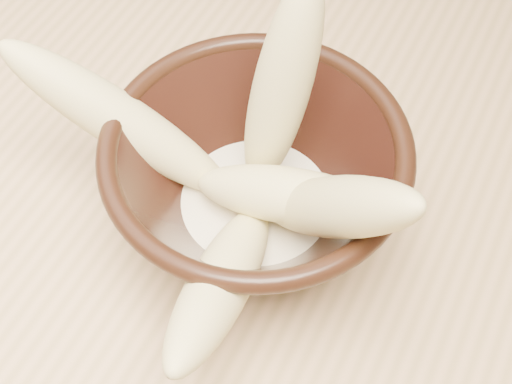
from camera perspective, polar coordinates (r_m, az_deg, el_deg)
table at (r=0.67m, az=-4.88°, el=7.26°), size 1.20×0.80×0.75m
bowl at (r=0.45m, az=-0.00°, el=0.63°), size 0.19×0.19×0.10m
milk_puddle at (r=0.47m, az=-0.00°, el=-1.12°), size 0.11×0.11×0.01m
banana_upright at (r=0.42m, az=2.01°, el=8.14°), size 0.06×0.08×0.16m
banana_left at (r=0.45m, az=-10.76°, el=5.59°), size 0.16×0.06×0.13m
banana_right at (r=0.39m, az=6.18°, el=-1.20°), size 0.13×0.08×0.15m
banana_across at (r=0.42m, az=2.35°, el=-0.23°), size 0.13×0.04×0.07m
banana_front at (r=0.40m, az=-2.73°, el=-7.08°), size 0.06×0.16×0.10m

